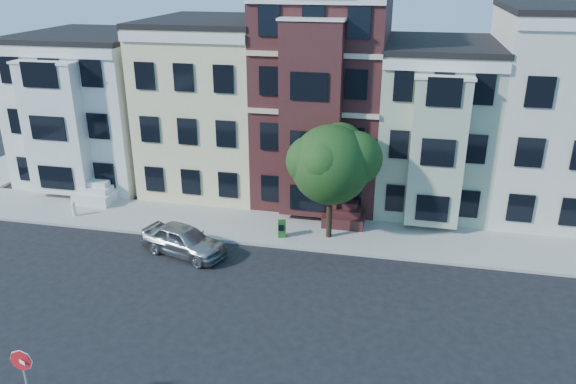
% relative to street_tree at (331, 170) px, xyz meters
% --- Properties ---
extents(ground, '(120.00, 120.00, 0.00)m').
position_rel_street_tree_xyz_m(ground, '(-1.39, -7.56, -3.80)').
color(ground, black).
extents(far_sidewalk, '(60.00, 4.00, 0.15)m').
position_rel_street_tree_xyz_m(far_sidewalk, '(-1.39, 0.44, -3.73)').
color(far_sidewalk, '#9E9B93').
rests_on(far_sidewalk, ground).
extents(house_white, '(8.00, 9.00, 9.00)m').
position_rel_street_tree_xyz_m(house_white, '(-16.39, 6.94, 0.70)').
color(house_white, silver).
rests_on(house_white, ground).
extents(house_yellow, '(7.00, 9.00, 10.00)m').
position_rel_street_tree_xyz_m(house_yellow, '(-8.39, 6.94, 1.20)').
color(house_yellow, beige).
rests_on(house_yellow, ground).
extents(house_brown, '(7.00, 9.00, 12.00)m').
position_rel_street_tree_xyz_m(house_brown, '(-1.39, 6.94, 2.20)').
color(house_brown, '#3F1B1B').
rests_on(house_brown, ground).
extents(house_green, '(6.00, 9.00, 9.00)m').
position_rel_street_tree_xyz_m(house_green, '(5.11, 6.94, 0.70)').
color(house_green, '#A0B092').
rests_on(house_green, ground).
extents(house_cream, '(8.00, 9.00, 11.00)m').
position_rel_street_tree_xyz_m(house_cream, '(12.11, 6.94, 1.70)').
color(house_cream, beige).
rests_on(house_cream, ground).
extents(street_tree, '(8.29, 8.29, 7.30)m').
position_rel_street_tree_xyz_m(street_tree, '(0.00, 0.00, 0.00)').
color(street_tree, '#254F1B').
rests_on(street_tree, far_sidewalk).
extents(parked_car, '(4.76, 3.06, 1.51)m').
position_rel_street_tree_xyz_m(parked_car, '(-6.69, -3.08, -3.05)').
color(parked_car, '#979B9F').
rests_on(parked_car, ground).
extents(newspaper_box, '(0.47, 0.44, 0.89)m').
position_rel_street_tree_xyz_m(newspaper_box, '(-2.36, -0.52, -3.21)').
color(newspaper_box, '#225F20').
rests_on(newspaper_box, far_sidewalk).
extents(fire_hydrant, '(0.28, 0.28, 0.67)m').
position_rel_street_tree_xyz_m(fire_hydrant, '(-14.30, -0.40, -3.32)').
color(fire_hydrant, silver).
rests_on(fire_hydrant, far_sidewalk).
extents(stop_sign, '(0.74, 0.36, 2.71)m').
position_rel_street_tree_xyz_m(stop_sign, '(-7.28, -14.21, -2.29)').
color(stop_sign, red).
rests_on(stop_sign, near_sidewalk).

